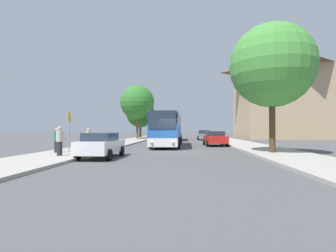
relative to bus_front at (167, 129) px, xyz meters
name	(u,v)px	position (x,y,z in m)	size (l,w,h in m)	color
ground_plane	(175,151)	(1.00, -5.25, -1.70)	(300.00, 300.00, 0.00)	#4C4C4F
sidewalk_left	(88,149)	(-6.00, -5.25, -1.63)	(4.00, 120.00, 0.15)	#A39E93
sidewalk_right	(267,150)	(8.00, -5.25, -1.63)	(4.00, 120.00, 0.15)	#A39E93
building_right_background	(291,93)	(21.96, 25.43, 6.88)	(19.23, 14.93, 17.16)	tan
bus_front	(167,129)	(0.00, 0.00, 0.00)	(2.77, 10.83, 3.18)	silver
bus_middle	(172,129)	(-0.36, 15.03, 0.09)	(2.90, 11.04, 3.35)	#238942
parked_car_left_curb	(101,145)	(-3.14, -10.77, -0.93)	(1.99, 4.24, 1.47)	silver
parked_car_right_near	(215,138)	(4.79, 1.11, -0.92)	(2.27, 4.32, 1.49)	red
parked_car_right_far	(204,135)	(4.74, 16.59, -0.90)	(2.08, 4.67, 1.56)	slate
bus_stop_sign	(69,127)	(-6.38, -7.91, 0.14)	(0.08, 0.45, 2.74)	gray
pedestrian_waiting_near	(57,140)	(-6.68, -9.09, -0.75)	(0.36, 0.36, 1.61)	#23232D
pedestrian_waiting_far	(88,138)	(-5.82, -5.74, -0.74)	(0.36, 0.36, 1.62)	#23232D
pedestrian_walking_back	(60,141)	(-5.51, -11.05, -0.70)	(0.36, 0.36, 1.69)	#23232D
tree_left_near	(140,113)	(-6.96, 24.78, 3.15)	(5.53, 5.53, 7.48)	#47331E
tree_left_far	(137,102)	(-6.04, 16.50, 4.39)	(5.57, 5.57, 8.74)	brown
tree_right_near	(272,66)	(7.53, -7.99, 4.21)	(5.57, 5.57, 8.57)	#47331E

